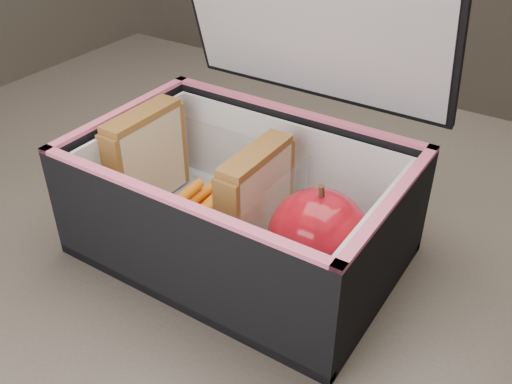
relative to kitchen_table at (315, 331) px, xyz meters
The scene contains 8 objects.
kitchen_table is the anchor object (origin of this frame).
lunch_bag 0.17m from the kitchen_table, 164.11° to the right, with size 0.28×0.24×0.28m.
plastic_tub 0.19m from the kitchen_table, 169.89° to the right, with size 0.17×0.12×0.07m, color white, non-canonical shape.
sandwich_left 0.24m from the kitchen_table, behind, with size 0.02×0.09×0.10m.
sandwich_right 0.17m from the kitchen_table, 159.36° to the right, with size 0.02×0.09×0.10m.
carrot_sticks 0.18m from the kitchen_table, 165.85° to the right, with size 0.05×0.12×0.03m.
paper_napkin 0.11m from the kitchen_table, 57.33° to the right, with size 0.08×0.08×0.01m, color white.
red_apple 0.15m from the kitchen_table, 72.19° to the right, with size 0.09×0.09×0.09m.
Camera 1 is at (0.17, -0.37, 1.10)m, focal length 40.00 mm.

